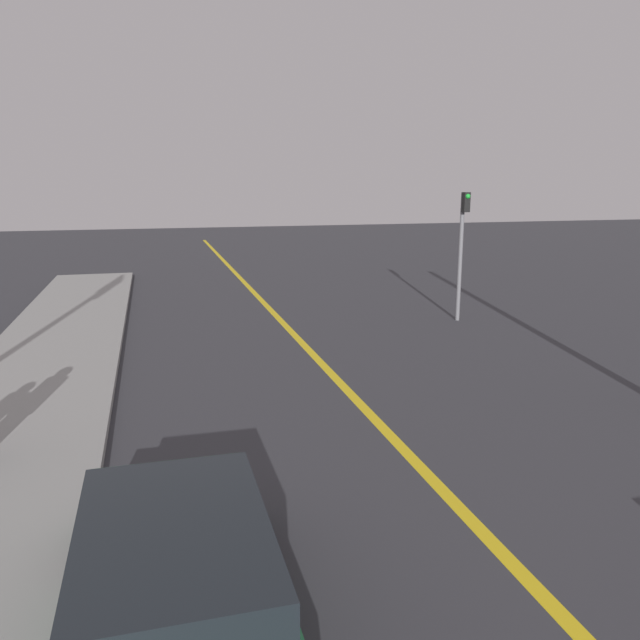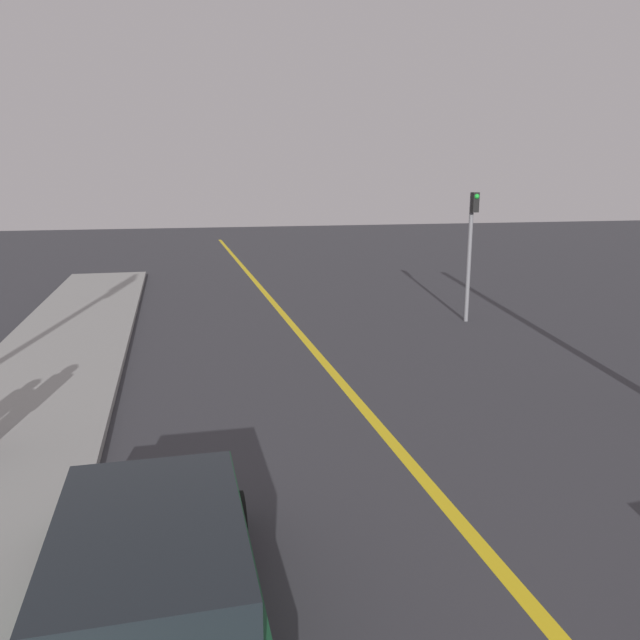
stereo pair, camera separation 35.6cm
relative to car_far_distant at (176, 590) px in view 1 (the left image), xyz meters
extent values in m
cube|color=gold|center=(3.51, 9.16, -0.65)|extent=(0.20, 60.00, 0.01)
cube|color=gray|center=(-2.40, 7.09, -0.57)|extent=(3.03, 31.86, 0.16)
cube|color=#144728|center=(0.00, 0.06, -0.15)|extent=(1.73, 4.33, 0.63)
cube|color=black|center=(0.00, -0.16, 0.43)|extent=(1.52, 2.38, 0.54)
cylinder|color=black|center=(-0.81, 1.40, -0.32)|extent=(0.22, 0.67, 0.67)
cylinder|color=black|center=(0.82, 1.40, -0.32)|extent=(0.22, 0.67, 0.67)
cylinder|color=slate|center=(8.56, 11.48, 1.20)|extent=(0.12, 0.12, 3.71)
cube|color=black|center=(8.56, 11.30, 2.78)|extent=(0.18, 0.18, 0.55)
sphere|color=green|center=(8.56, 11.21, 2.95)|extent=(0.14, 0.14, 0.14)
camera|label=1|loc=(-0.04, -4.78, 3.37)|focal=35.00mm
camera|label=2|loc=(0.31, -4.87, 3.37)|focal=35.00mm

